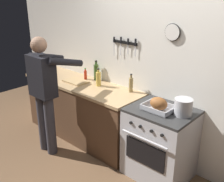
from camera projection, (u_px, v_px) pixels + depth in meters
wall_back at (165, 67)px, 3.38m from camera, size 6.00×0.13×2.60m
counter_block at (82, 110)px, 4.19m from camera, size 2.03×0.65×0.90m
stove at (160, 143)px, 3.30m from camera, size 0.76×0.67×0.90m
person_cook at (44, 89)px, 3.63m from camera, size 0.51×0.63×1.66m
roasting_pan at (159, 105)px, 3.10m from camera, size 0.35×0.26×0.16m
stock_pot at (183, 107)px, 2.98m from camera, size 0.20×0.20×0.19m
cutting_board at (76, 81)px, 4.06m from camera, size 0.36×0.24×0.02m
bottle_olive_oil at (96, 72)px, 4.11m from camera, size 0.07×0.07×0.31m
bottle_vinegar at (131, 84)px, 3.64m from camera, size 0.06×0.06×0.26m
bottle_hot_sauce at (85, 75)px, 4.16m from camera, size 0.04×0.04×0.18m
bottle_cooking_oil at (98, 79)px, 3.87m from camera, size 0.07×0.07×0.26m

